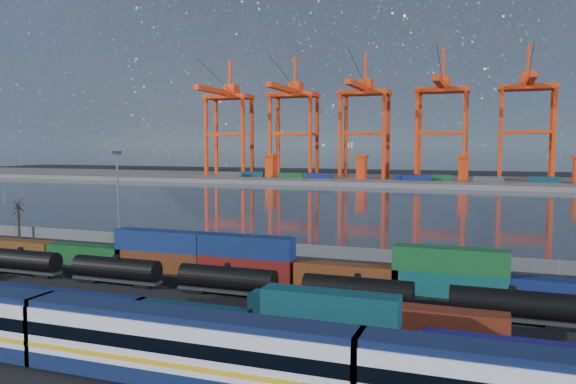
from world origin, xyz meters
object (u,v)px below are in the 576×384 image
(tanker_string, at_px, (67,265))
(bare_tree, at_px, (19,218))
(gantry_cranes, at_px, (402,102))
(passenger_train, at_px, (183,349))

(tanker_string, relative_size, bare_tree, 15.43)
(tanker_string, distance_m, bare_tree, 39.50)
(tanker_string, distance_m, gantry_cranes, 203.88)
(passenger_train, distance_m, gantry_cranes, 227.29)
(tanker_string, relative_size, gantry_cranes, 0.61)
(bare_tree, distance_m, gantry_cranes, 185.67)
(tanker_string, xyz_separation_m, gantry_cranes, (13.59, 200.37, 35.16))
(passenger_train, height_order, bare_tree, bare_tree)
(passenger_train, distance_m, bare_tree, 78.60)
(gantry_cranes, bearing_deg, bare_tree, -104.37)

